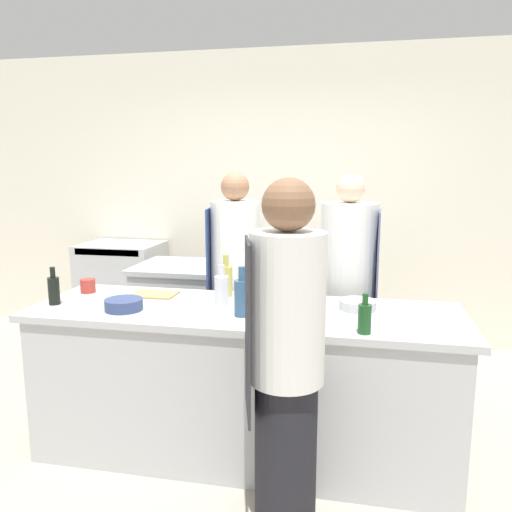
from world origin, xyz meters
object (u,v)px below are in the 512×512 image
object	(u,v)px
chef_at_pass_far	(235,290)
oven_range	(123,291)
chef_at_stove	(348,295)
bowl_prep_small	(358,305)
bottle_vinegar	(54,290)
bowl_mixing_large	(124,304)
bottle_wine	(222,290)
bottle_sauce	(242,296)
chef_at_prep_near	(286,364)
bottle_cooking_oil	(226,280)
cup	(88,286)
bottle_olive_oil	(365,318)

from	to	relation	value
chef_at_pass_far	oven_range	bearing A→B (deg)	43.98
chef_at_stove	bowl_prep_small	distance (m)	0.60
chef_at_stove	bottle_vinegar	bearing A→B (deg)	-61.34
bowl_mixing_large	bowl_prep_small	xyz separation A→B (m)	(1.32, 0.28, -0.01)
chef_at_pass_far	bottle_vinegar	xyz separation A→B (m)	(-0.92, -0.76, 0.15)
bottle_wine	bottle_sauce	size ratio (longest dim) A/B	0.89
chef_at_prep_near	bowl_mixing_large	size ratio (longest dim) A/B	7.67
oven_range	bottle_sauce	size ratio (longest dim) A/B	3.44
bottle_vinegar	bottle_cooking_oil	xyz separation A→B (m)	(0.96, 0.39, 0.02)
chef_at_stove	bottle_sauce	xyz separation A→B (m)	(-0.56, -0.84, 0.18)
chef_at_pass_far	cup	distance (m)	1.00
bottle_olive_oil	bottle_vinegar	distance (m)	1.82
chef_at_prep_near	bottle_cooking_oil	bearing A→B (deg)	14.75
chef_at_prep_near	bottle_sauce	world-z (taller)	chef_at_prep_near
chef_at_pass_far	bottle_cooking_oil	xyz separation A→B (m)	(0.03, -0.37, 0.16)
oven_range	bowl_prep_small	xyz separation A→B (m)	(2.29, -1.66, 0.44)
bottle_wine	cup	distance (m)	0.95
chef_at_prep_near	bottle_wine	size ratio (longest dim) A/B	6.72
bottle_olive_oil	bowl_mixing_large	size ratio (longest dim) A/B	0.94
oven_range	bottle_olive_oil	bearing A→B (deg)	-41.77
bowl_prep_small	bottle_olive_oil	bearing A→B (deg)	-85.57
bottle_vinegar	bottle_wine	world-z (taller)	bottle_wine
bowl_mixing_large	bottle_vinegar	bearing A→B (deg)	176.01
bottle_vinegar	bottle_cooking_oil	distance (m)	1.03
chef_at_prep_near	bottle_sauce	size ratio (longest dim) A/B	5.97
bottle_sauce	bowl_prep_small	distance (m)	0.68
cup	bottle_olive_oil	bearing A→B (deg)	-15.04
chef_at_stove	bowl_mixing_large	xyz separation A→B (m)	(-1.25, -0.87, 0.10)
bottle_vinegar	cup	size ratio (longest dim) A/B	2.39
chef_at_prep_near	bottle_olive_oil	xyz separation A→B (m)	(0.34, 0.34, 0.13)
chef_at_pass_far	bottle_olive_oil	world-z (taller)	chef_at_pass_far
bottle_cooking_oil	bottle_vinegar	bearing A→B (deg)	-157.68
chef_at_stove	bowl_prep_small	world-z (taller)	chef_at_stove
bottle_vinegar	cup	world-z (taller)	bottle_vinegar
chef_at_stove	chef_at_pass_far	xyz separation A→B (m)	(-0.79, -0.07, 0.01)
chef_at_pass_far	bottle_wine	world-z (taller)	chef_at_pass_far
bottle_olive_oil	chef_at_prep_near	bearing A→B (deg)	-135.03
bottle_olive_oil	bowl_mixing_large	distance (m)	1.36
chef_at_stove	bottle_vinegar	distance (m)	1.91
bottle_olive_oil	oven_range	bearing A→B (deg)	138.23
oven_range	bottle_wine	distance (m)	2.36
chef_at_stove	bottle_olive_oil	size ratio (longest dim) A/B	8.17
chef_at_pass_far	bowl_prep_small	world-z (taller)	chef_at_pass_far
chef_at_stove	bottle_olive_oil	bearing A→B (deg)	8.24
bottle_olive_oil	bottle_vinegar	size ratio (longest dim) A/B	0.89
chef_at_pass_far	bowl_prep_small	distance (m)	1.00
chef_at_prep_near	chef_at_stove	distance (m)	1.37
bottle_sauce	bowl_prep_small	xyz separation A→B (m)	(0.62, 0.26, -0.08)
bottle_cooking_oil	cup	bearing A→B (deg)	-174.14
bottle_vinegar	bowl_mixing_large	distance (m)	0.47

